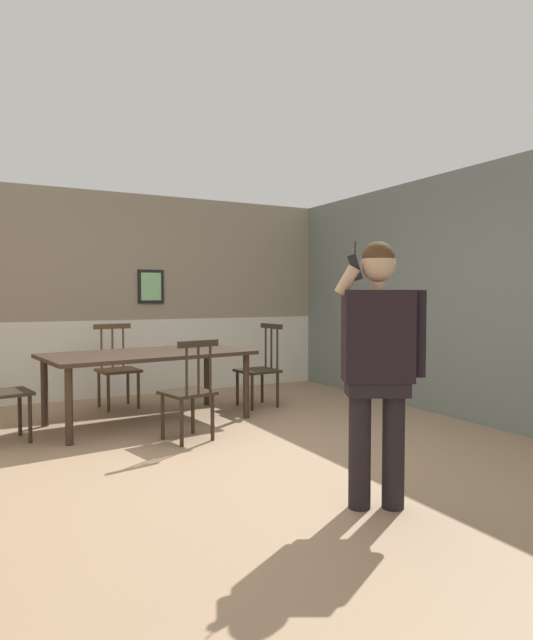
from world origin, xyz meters
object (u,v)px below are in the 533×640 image
dining_table (148,359)px  chair_opposite_corner (260,368)px  chair_at_table_head (189,391)px  chair_near_window (0,391)px  chair_by_doorway (117,368)px  person_figure (379,355)px

dining_table → chair_opposite_corner: 1.45m
dining_table → chair_at_table_head: size_ratio=2.36×
chair_near_window → chair_by_doorway: 1.71m
chair_near_window → person_figure: person_figure is taller
person_figure → chair_at_table_head: bearing=-48.9°
chair_by_doorway → chair_opposite_corner: (1.55, -0.73, -0.01)m
dining_table → chair_near_window: bearing=-172.3°
chair_at_table_head → person_figure: bearing=-89.4°
chair_near_window → chair_by_doorway: chair_by_doorway is taller
chair_near_window → chair_at_table_head: size_ratio=1.04×
chair_at_table_head → chair_near_window: bearing=142.0°
chair_opposite_corner → person_figure: (-0.80, -3.19, 0.50)m
chair_opposite_corner → chair_at_table_head: bearing=126.3°
chair_opposite_corner → person_figure: size_ratio=0.60×
chair_by_doorway → chair_opposite_corner: size_ratio=1.00×
person_figure → chair_opposite_corner: bearing=-76.5°
chair_at_table_head → chair_opposite_corner: chair_opposite_corner is taller
chair_by_doorway → person_figure: person_figure is taller
chair_opposite_corner → person_figure: 3.32m
chair_near_window → chair_opposite_corner: chair_opposite_corner is taller
dining_table → chair_opposite_corner: chair_opposite_corner is taller
dining_table → chair_opposite_corner: (1.43, 0.19, -0.20)m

